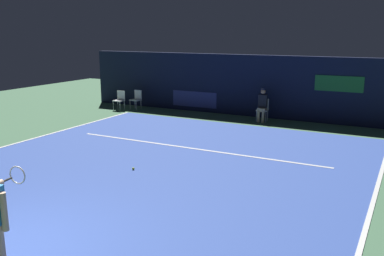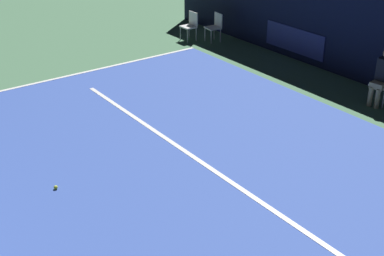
% 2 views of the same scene
% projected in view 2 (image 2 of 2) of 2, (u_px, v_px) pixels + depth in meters
% --- Properties ---
extents(ground_plane, '(32.89, 32.89, 0.00)m').
position_uv_depth(ground_plane, '(90.00, 192.00, 9.08)').
color(ground_plane, '#4C7A56').
extents(court_surface, '(10.82, 12.20, 0.01)m').
position_uv_depth(court_surface, '(90.00, 192.00, 9.08)').
color(court_surface, '#3856B2').
rests_on(court_surface, ground).
extents(line_service, '(8.44, 0.10, 0.01)m').
position_uv_depth(line_service, '(191.00, 155.00, 10.20)').
color(line_service, white).
rests_on(line_service, court_surface).
extents(line_judge_on_chair, '(0.48, 0.56, 1.32)m').
position_uv_depth(line_judge_on_chair, '(383.00, 76.00, 12.12)').
color(line_judge_on_chair, white).
rests_on(line_judge_on_chair, ground).
extents(courtside_chair_near, '(0.45, 0.42, 0.88)m').
position_uv_depth(courtside_chair_near, '(190.00, 24.00, 16.73)').
color(courtside_chair_near, white).
rests_on(courtside_chair_near, ground).
extents(courtside_chair_far, '(0.48, 0.46, 0.88)m').
position_uv_depth(courtside_chair_far, '(215.00, 26.00, 16.61)').
color(courtside_chair_far, white).
rests_on(courtside_chair_far, ground).
extents(tennis_ball, '(0.07, 0.07, 0.07)m').
position_uv_depth(tennis_ball, '(56.00, 187.00, 9.13)').
color(tennis_ball, '#CCE033').
rests_on(tennis_ball, court_surface).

